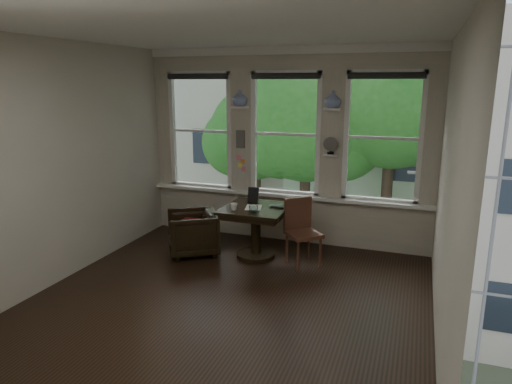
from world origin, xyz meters
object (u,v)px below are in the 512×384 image
at_px(mug, 234,207).
at_px(side_chair_right, 304,234).
at_px(table, 256,232).
at_px(laptop, 279,207).
at_px(armchair_left, 193,233).

bearing_deg(mug, side_chair_right, 10.22).
height_order(table, mug, mug).
height_order(side_chair_right, laptop, side_chair_right).
relative_size(table, mug, 8.80).
bearing_deg(side_chair_right, armchair_left, 142.29).
bearing_deg(laptop, mug, -140.54).
relative_size(armchair_left, mug, 6.94).
height_order(side_chair_right, mug, side_chair_right).
bearing_deg(table, laptop, 10.17).
relative_size(table, side_chair_right, 0.98).
bearing_deg(armchair_left, mug, 53.06).
relative_size(laptop, mug, 3.00).
bearing_deg(armchair_left, laptop, 68.77).
xyz_separation_m(side_chair_right, laptop, (-0.41, 0.13, 0.30)).
bearing_deg(mug, laptop, 28.74).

